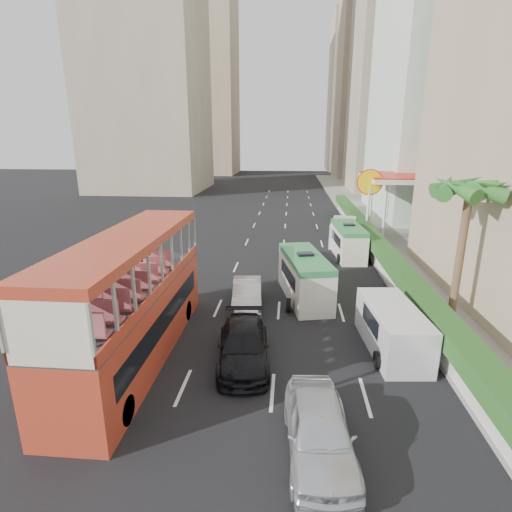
# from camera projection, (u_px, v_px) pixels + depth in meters

# --- Properties ---
(ground_plane) EXTENTS (200.00, 200.00, 0.00)m
(ground_plane) POSITION_uv_depth(u_px,v_px,m) (285.00, 362.00, 15.88)
(ground_plane) COLOR black
(ground_plane) RESTS_ON ground
(double_decker_bus) EXTENTS (2.50, 11.00, 5.06)m
(double_decker_bus) POSITION_uv_depth(u_px,v_px,m) (133.00, 298.00, 15.66)
(double_decker_bus) COLOR #BA3922
(double_decker_bus) RESTS_ON ground
(car_silver_lane_a) EXTENTS (1.86, 4.35, 1.39)m
(car_silver_lane_a) POSITION_uv_depth(u_px,v_px,m) (247.00, 306.00, 21.22)
(car_silver_lane_a) COLOR silver
(car_silver_lane_a) RESTS_ON ground
(car_silver_lane_b) EXTENTS (2.13, 4.64, 1.54)m
(car_silver_lane_b) POSITION_uv_depth(u_px,v_px,m) (318.00, 453.00, 11.28)
(car_silver_lane_b) COLOR silver
(car_silver_lane_b) RESTS_ON ground
(car_black) EXTENTS (2.46, 5.01, 1.40)m
(car_black) POSITION_uv_depth(u_px,v_px,m) (244.00, 361.00, 15.95)
(car_black) COLOR black
(car_black) RESTS_ON ground
(van_asset) EXTENTS (2.66, 4.66, 1.23)m
(van_asset) POSITION_uv_depth(u_px,v_px,m) (301.00, 263.00, 28.51)
(van_asset) COLOR silver
(van_asset) RESTS_ON ground
(minibus_near) EXTENTS (3.00, 5.88, 2.49)m
(minibus_near) POSITION_uv_depth(u_px,v_px,m) (305.00, 277.00, 21.93)
(minibus_near) COLOR silver
(minibus_near) RESTS_ON ground
(minibus_far) EXTENTS (2.15, 5.47, 2.37)m
(minibus_far) POSITION_uv_depth(u_px,v_px,m) (348.00, 241.00, 29.90)
(minibus_far) COLOR silver
(minibus_far) RESTS_ON ground
(panel_van_near) EXTENTS (2.29, 4.86, 1.88)m
(panel_van_near) POSITION_uv_depth(u_px,v_px,m) (392.00, 329.00, 16.60)
(panel_van_near) COLOR silver
(panel_van_near) RESTS_ON ground
(panel_van_far) EXTENTS (2.76, 5.11, 1.94)m
(panel_van_far) POSITION_uv_depth(u_px,v_px,m) (343.00, 232.00, 33.80)
(panel_van_far) COLOR silver
(panel_van_far) RESTS_ON ground
(sidewalk) EXTENTS (6.00, 120.00, 0.18)m
(sidewalk) POSITION_uv_depth(u_px,v_px,m) (381.00, 229.00, 39.01)
(sidewalk) COLOR #99968C
(sidewalk) RESTS_ON ground
(kerb_wall) EXTENTS (0.30, 44.00, 1.00)m
(kerb_wall) POSITION_uv_depth(u_px,v_px,m) (375.00, 253.00, 28.56)
(kerb_wall) COLOR silver
(kerb_wall) RESTS_ON sidewalk
(hedge) EXTENTS (1.10, 44.00, 0.70)m
(hedge) POSITION_uv_depth(u_px,v_px,m) (376.00, 242.00, 28.32)
(hedge) COLOR #2D6626
(hedge) RESTS_ON kerb_wall
(palm_tree) EXTENTS (0.36, 0.36, 6.40)m
(palm_tree) POSITION_uv_depth(u_px,v_px,m) (460.00, 257.00, 18.10)
(palm_tree) COLOR brown
(palm_tree) RESTS_ON sidewalk
(shell_station) EXTENTS (6.50, 8.00, 5.50)m
(shell_station) POSITION_uv_depth(u_px,v_px,m) (400.00, 205.00, 36.26)
(shell_station) COLOR silver
(shell_station) RESTS_ON ground
(tower_mid) EXTENTS (16.00, 16.00, 50.00)m
(tower_mid) POSITION_uv_depth(u_px,v_px,m) (409.00, 30.00, 62.79)
(tower_mid) COLOR #B1A48B
(tower_mid) RESTS_ON ground
(tower_far_a) EXTENTS (14.00, 14.00, 44.00)m
(tower_far_a) POSITION_uv_depth(u_px,v_px,m) (372.00, 75.00, 86.66)
(tower_far_a) COLOR tan
(tower_far_a) RESTS_ON ground
(tower_far_b) EXTENTS (14.00, 14.00, 40.00)m
(tower_far_b) POSITION_uv_depth(u_px,v_px,m) (356.00, 95.00, 108.25)
(tower_far_b) COLOR #B1A48B
(tower_far_b) RESTS_ON ground
(tower_left_a) EXTENTS (18.00, 18.00, 52.00)m
(tower_left_a) POSITION_uv_depth(u_px,v_px,m) (142.00, 24.00, 63.12)
(tower_left_a) COLOR #B1A48B
(tower_left_a) RESTS_ON ground
(tower_left_b) EXTENTS (16.00, 16.00, 46.00)m
(tower_left_b) POSITION_uv_depth(u_px,v_px,m) (203.00, 77.00, 97.25)
(tower_left_b) COLOR tan
(tower_left_b) RESTS_ON ground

